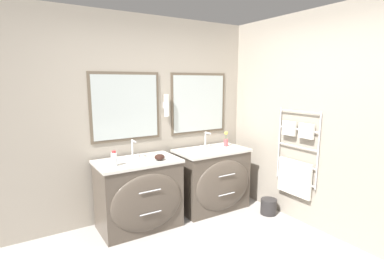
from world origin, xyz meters
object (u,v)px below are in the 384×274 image
object	(u,v)px
vanity_left	(140,194)
flower_vase	(226,140)
amenity_bowl	(160,157)
toiletry_bottle	(114,159)
waste_bin	(269,206)
vanity_right	(213,179)

from	to	relation	value
vanity_left	flower_vase	size ratio (longest dim) A/B	4.46
vanity_left	amenity_bowl	bearing A→B (deg)	-23.72
vanity_left	toiletry_bottle	world-z (taller)	toiletry_bottle
vanity_left	waste_bin	world-z (taller)	vanity_left
toiletry_bottle	vanity_left	bearing A→B (deg)	10.82
amenity_bowl	vanity_right	bearing A→B (deg)	6.60
vanity_right	toiletry_bottle	size ratio (longest dim) A/B	5.62
flower_vase	vanity_right	bearing A→B (deg)	-161.85
toiletry_bottle	flower_vase	size ratio (longest dim) A/B	0.79
amenity_bowl	flower_vase	bearing A→B (deg)	9.63
vanity_left	toiletry_bottle	distance (m)	0.59
flower_vase	waste_bin	bearing A→B (deg)	-70.17
vanity_left	vanity_right	xyz separation A→B (m)	(1.09, 0.00, 0.00)
vanity_left	waste_bin	xyz separation A→B (m)	(1.63, -0.56, -0.33)
toiletry_bottle	flower_vase	bearing A→B (deg)	5.25
toiletry_bottle	amenity_bowl	bearing A→B (deg)	-4.35
amenity_bowl	flower_vase	xyz separation A→B (m)	(1.16, 0.20, 0.06)
vanity_left	waste_bin	size ratio (longest dim) A/B	4.49
waste_bin	flower_vase	bearing A→B (deg)	109.83
amenity_bowl	waste_bin	size ratio (longest dim) A/B	0.56
vanity_left	amenity_bowl	world-z (taller)	amenity_bowl
vanity_right	toiletry_bottle	xyz separation A→B (m)	(-1.40, -0.06, 0.49)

